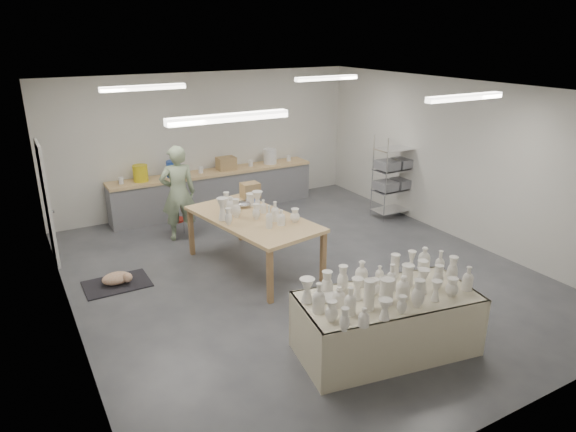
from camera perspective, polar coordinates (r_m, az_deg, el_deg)
room at (r=7.98m, az=0.36°, el=7.11°), size 8.00×8.02×3.00m
back_counter at (r=11.57m, az=-8.18°, el=2.96°), size 4.60×0.60×1.24m
wire_shelf at (r=11.18m, az=11.77°, el=4.45°), size 0.88×0.48×1.80m
drying_table at (r=6.61m, az=10.86°, el=-11.26°), size 2.36×1.41×1.15m
work_table at (r=8.61m, az=-4.09°, el=0.12°), size 1.63×2.61×1.29m
rug at (r=8.71m, az=-18.47°, el=-7.17°), size 1.00×0.70×0.02m
cat at (r=8.65m, az=-18.39°, el=-6.55°), size 0.47×0.35×0.19m
potter at (r=9.93m, az=-12.09°, el=2.49°), size 0.73×0.54×1.84m
red_stool at (r=10.38m, az=-12.30°, el=-0.51°), size 0.42×0.42×0.31m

